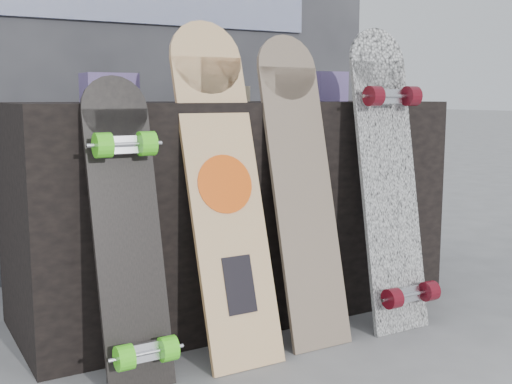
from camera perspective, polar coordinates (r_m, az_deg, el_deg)
ground at (r=2.15m, az=4.41°, el=-14.00°), size 60.00×60.00×0.00m
vendor_table at (r=2.45m, az=-2.10°, el=-1.39°), size 1.60×0.60×0.80m
booth at (r=3.20m, az=-9.51°, el=13.44°), size 2.40×0.22×2.20m
merch_box_purple at (r=2.31m, az=-12.91°, el=9.02°), size 0.18×0.12×0.10m
merch_box_small at (r=2.71m, az=6.12°, el=9.29°), size 0.14×0.14×0.12m
merch_box_flat at (r=2.55m, az=-3.26°, el=8.71°), size 0.22×0.10×0.06m
longboard_geisha at (r=2.01m, az=-2.94°, el=1.11°), size 0.25×0.34×1.07m
longboard_celtic at (r=2.15m, az=4.04°, el=1.19°), size 0.23×0.28×1.03m
longboard_cascadia at (r=2.31m, az=11.83°, el=1.53°), size 0.24×0.27×1.06m
skateboard_dark at (r=1.85m, az=-11.27°, el=-3.19°), size 0.20×0.28×0.88m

